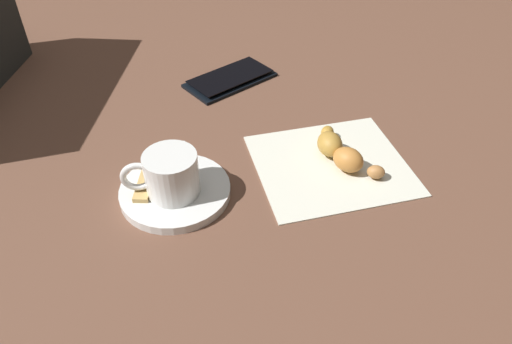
% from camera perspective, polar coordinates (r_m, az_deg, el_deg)
% --- Properties ---
extents(ground_plane, '(1.80, 1.80, 0.00)m').
position_cam_1_polar(ground_plane, '(0.63, 1.01, 0.46)').
color(ground_plane, brown).
extents(saucer, '(0.13, 0.13, 0.01)m').
position_cam_1_polar(saucer, '(0.59, -9.50, -2.24)').
color(saucer, white).
rests_on(saucer, ground).
extents(espresso_cup, '(0.09, 0.06, 0.05)m').
position_cam_1_polar(espresso_cup, '(0.57, -10.12, -0.26)').
color(espresso_cup, white).
rests_on(espresso_cup, saucer).
extents(teaspoon, '(0.05, 0.12, 0.01)m').
position_cam_1_polar(teaspoon, '(0.59, -9.69, -1.07)').
color(teaspoon, silver).
rests_on(teaspoon, saucer).
extents(sugar_packet, '(0.04, 0.07, 0.01)m').
position_cam_1_polar(sugar_packet, '(0.60, -12.88, -1.20)').
color(sugar_packet, tan).
rests_on(sugar_packet, saucer).
extents(napkin, '(0.20, 0.18, 0.00)m').
position_cam_1_polar(napkin, '(0.64, 8.83, 0.91)').
color(napkin, silver).
rests_on(napkin, ground).
extents(croissant, '(0.07, 0.12, 0.03)m').
position_cam_1_polar(croissant, '(0.63, 9.96, 2.36)').
color(croissant, '#B48534').
rests_on(croissant, napkin).
extents(cell_phone, '(0.16, 0.12, 0.01)m').
position_cam_1_polar(cell_phone, '(0.81, -3.07, 10.95)').
color(cell_phone, black).
rests_on(cell_phone, ground).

